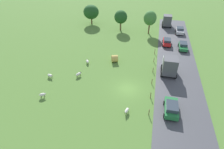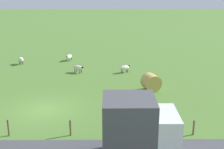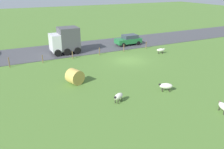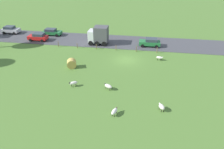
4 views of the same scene
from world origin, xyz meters
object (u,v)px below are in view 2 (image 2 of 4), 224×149
sheep_2 (21,60)px  sheep_3 (125,68)px  sheep_1 (69,57)px  sheep_4 (78,68)px  hay_bale_0 (151,82)px  truck_0 (138,129)px

sheep_2 → sheep_3: (3.43, 11.81, -0.02)m
sheep_1 → sheep_2: 5.57m
sheep_1 → sheep_4: size_ratio=1.01×
hay_bale_0 → truck_0: truck_0 is taller
sheep_1 → sheep_2: sheep_2 is taller
hay_bale_0 → sheep_3: bearing=-159.1°
sheep_2 → hay_bale_0: size_ratio=0.76×
sheep_1 → hay_bale_0: 13.43m
sheep_4 → hay_bale_0: (5.38, 6.94, 0.21)m
sheep_2 → hay_bale_0: (8.79, 13.86, 0.19)m
sheep_2 → sheep_4: 7.71m
sheep_1 → sheep_4: (5.00, 1.58, 0.04)m
sheep_1 → truck_0: size_ratio=0.33×
sheep_4 → hay_bale_0: size_ratio=0.88×
hay_bale_0 → truck_0: size_ratio=0.38×
hay_bale_0 → truck_0: bearing=-11.3°
sheep_4 → hay_bale_0: hay_bale_0 is taller
truck_0 → sheep_4: bearing=-163.9°
sheep_3 → sheep_4: bearing=-90.3°
sheep_2 → truck_0: (19.80, 11.66, 1.37)m
sheep_1 → hay_bale_0: hay_bale_0 is taller
sheep_4 → truck_0: 17.13m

